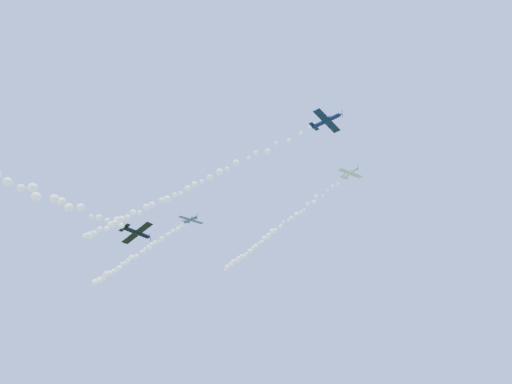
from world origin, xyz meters
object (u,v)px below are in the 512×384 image
Objects in this scene: plane_white at (350,173)px; plane_navy at (327,121)px; plane_grey at (191,220)px; plane_black at (137,233)px.

plane_navy is (7.46, -23.20, -1.75)m from plane_white.
plane_navy is at bearing 2.95° from plane_grey.
plane_white is 0.89× the size of plane_black.
plane_navy is 1.05× the size of plane_black.
plane_black is at bearing -50.27° from plane_grey.
plane_grey reaches higher than plane_black.
plane_white reaches higher than plane_grey.
plane_grey is (-38.43, -15.67, -6.61)m from plane_white.
plane_black is at bearing -98.85° from plane_white.
plane_black is (-33.60, -16.11, -19.37)m from plane_navy.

